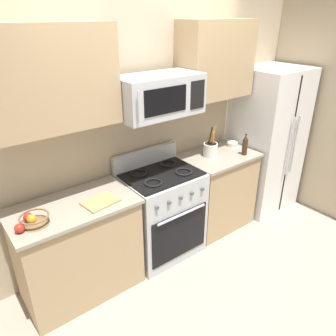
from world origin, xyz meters
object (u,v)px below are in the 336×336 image
(range_oven, at_px, (161,212))
(bottle_soy, at_px, (245,145))
(utensil_crock, at_px, (210,149))
(cutting_board, at_px, (100,202))
(prep_bowl, at_px, (232,144))
(microwave, at_px, (158,95))
(apple_loose, at_px, (19,228))
(refrigerator, at_px, (266,141))
(fruit_basket, at_px, (34,219))

(range_oven, height_order, bottle_soy, bottle_soy)
(utensil_crock, xyz_separation_m, cutting_board, (-1.42, -0.15, -0.07))
(cutting_board, height_order, prep_bowl, prep_bowl)
(microwave, height_order, apple_loose, microwave)
(refrigerator, distance_m, utensil_crock, 0.93)
(range_oven, distance_m, utensil_crock, 0.88)
(utensil_crock, bearing_deg, prep_bowl, 7.25)
(cutting_board, xyz_separation_m, prep_bowl, (1.84, 0.20, 0.02))
(bottle_soy, bearing_deg, prep_bowl, 70.35)
(refrigerator, relative_size, fruit_basket, 8.16)
(bottle_soy, bearing_deg, range_oven, 170.98)
(range_oven, xyz_separation_m, cutting_board, (-0.71, -0.11, 0.44))
(refrigerator, bearing_deg, range_oven, 179.40)
(microwave, relative_size, cutting_board, 2.78)
(apple_loose, relative_size, cutting_board, 0.25)
(bottle_soy, xyz_separation_m, prep_bowl, (0.09, 0.26, -0.09))
(utensil_crock, bearing_deg, fruit_basket, -176.32)
(range_oven, bearing_deg, fruit_basket, -176.19)
(cutting_board, bearing_deg, utensil_crock, 6.00)
(fruit_basket, bearing_deg, prep_bowl, 4.32)
(utensil_crock, bearing_deg, apple_loose, -175.47)
(range_oven, relative_size, fruit_basket, 4.99)
(bottle_soy, bearing_deg, cutting_board, 178.09)
(fruit_basket, relative_size, apple_loose, 3.04)
(apple_loose, distance_m, cutting_board, 0.65)
(range_oven, relative_size, bottle_soy, 4.52)
(microwave, distance_m, apple_loose, 1.55)
(fruit_basket, height_order, apple_loose, fruit_basket)
(refrigerator, height_order, microwave, microwave)
(prep_bowl, bearing_deg, apple_loose, -175.01)
(microwave, xyz_separation_m, prep_bowl, (1.13, 0.07, -0.75))
(utensil_crock, bearing_deg, microwave, -178.59)
(apple_loose, bearing_deg, bottle_soy, -1.04)
(utensil_crock, bearing_deg, refrigerator, -3.73)
(refrigerator, relative_size, microwave, 2.27)
(fruit_basket, distance_m, apple_loose, 0.12)
(bottle_soy, height_order, prep_bowl, bottle_soy)
(apple_loose, height_order, prep_bowl, apple_loose)
(apple_loose, distance_m, bottle_soy, 2.40)
(apple_loose, bearing_deg, fruit_basket, 18.28)
(range_oven, distance_m, microwave, 1.21)
(range_oven, height_order, cutting_board, range_oven)
(range_oven, bearing_deg, cutting_board, -171.49)
(utensil_crock, distance_m, cutting_board, 1.43)
(refrigerator, relative_size, bottle_soy, 7.39)
(range_oven, xyz_separation_m, prep_bowl, (1.13, 0.10, 0.46))
(fruit_basket, bearing_deg, apple_loose, -161.72)
(apple_loose, height_order, bottle_soy, bottle_soy)
(cutting_board, bearing_deg, range_oven, 8.51)
(range_oven, bearing_deg, microwave, 90.01)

